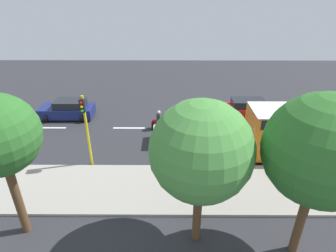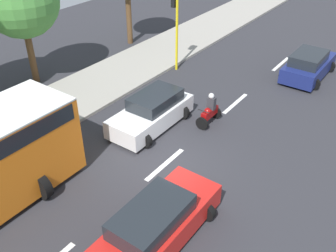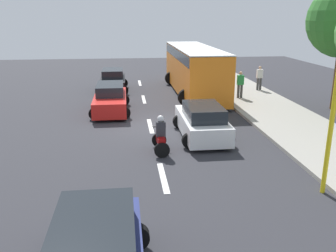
{
  "view_description": "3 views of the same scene",
  "coord_description": "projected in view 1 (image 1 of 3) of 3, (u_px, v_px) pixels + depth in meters",
  "views": [
    {
      "loc": [
        18.9,
        -2.93,
        10.09
      ],
      "look_at": [
        1.68,
        -3.02,
        1.07
      ],
      "focal_mm": 30.2,
      "sensor_mm": 36.0,
      "label": 1
    },
    {
      "loc": [
        -6.94,
        9.4,
        9.44
      ],
      "look_at": [
        0.75,
        -1.24,
        0.87
      ],
      "focal_mm": 40.42,
      "sensor_mm": 36.0,
      "label": 2
    },
    {
      "loc": [
        -1.15,
        -17.18,
        5.2
      ],
      "look_at": [
        0.45,
        -3.58,
        1.06
      ],
      "focal_mm": 39.17,
      "sensor_mm": 36.0,
      "label": 3
    }
  ],
  "objects": [
    {
      "name": "ground_plane",
      "position": [
        208.0,
        129.0,
        21.44
      ],
      "size": [
        40.0,
        60.0,
        0.1
      ],
      "primitive_type": "cube",
      "color": "#2D2D33"
    },
    {
      "name": "sidewalk",
      "position": [
        224.0,
        188.0,
        15.18
      ],
      "size": [
        4.0,
        60.0,
        0.15
      ],
      "primitive_type": "cube",
      "color": "#9E998E",
      "rests_on": "ground"
    },
    {
      "name": "lane_stripe_far_north",
      "position": [
        50.0,
        128.0,
        21.47
      ],
      "size": [
        0.2,
        2.4,
        0.01
      ],
      "primitive_type": "cube",
      "color": "white",
      "rests_on": "ground"
    },
    {
      "name": "lane_stripe_north",
      "position": [
        129.0,
        128.0,
        21.44
      ],
      "size": [
        0.2,
        2.4,
        0.01
      ],
      "primitive_type": "cube",
      "color": "white",
      "rests_on": "ground"
    },
    {
      "name": "lane_stripe_mid",
      "position": [
        208.0,
        128.0,
        21.41
      ],
      "size": [
        0.2,
        2.4,
        0.01
      ],
      "primitive_type": "cube",
      "color": "white",
      "rests_on": "ground"
    },
    {
      "name": "lane_stripe_south",
      "position": [
        287.0,
        128.0,
        21.38
      ],
      "size": [
        0.2,
        2.4,
        0.01
      ],
      "primitive_type": "cube",
      "color": "white",
      "rests_on": "ground"
    },
    {
      "name": "car_dark_blue",
      "position": [
        68.0,
        109.0,
        22.77
      ],
      "size": [
        2.27,
        4.2,
        1.52
      ],
      "color": "navy",
      "rests_on": "ground"
    },
    {
      "name": "car_white",
      "position": [
        183.0,
        134.0,
        19.19
      ],
      "size": [
        2.21,
        4.28,
        1.52
      ],
      "color": "white",
      "rests_on": "ground"
    },
    {
      "name": "car_red",
      "position": [
        244.0,
        109.0,
        22.85
      ],
      "size": [
        2.17,
        4.58,
        1.52
      ],
      "color": "red",
      "rests_on": "ground"
    },
    {
      "name": "car_black",
      "position": [
        317.0,
        109.0,
        22.84
      ],
      "size": [
        2.14,
        4.18,
        1.52
      ],
      "color": "black",
      "rests_on": "ground"
    },
    {
      "name": "motorcycle",
      "position": [
        160.0,
        121.0,
        21.0
      ],
      "size": [
        0.6,
        1.3,
        1.53
      ],
      "color": "black",
      "rests_on": "ground"
    },
    {
      "name": "pedestrian_near_signal",
      "position": [
        315.0,
        164.0,
        15.51
      ],
      "size": [
        0.4,
        0.24,
        1.69
      ],
      "color": "#3F3F3F",
      "rests_on": "sidewalk"
    },
    {
      "name": "traffic_light_corner",
      "position": [
        85.0,
        123.0,
        15.8
      ],
      "size": [
        0.49,
        0.24,
        4.5
      ],
      "color": "yellow",
      "rests_on": "ground"
    },
    {
      "name": "street_tree_north",
      "position": [
        322.0,
        151.0,
        9.56
      ],
      "size": [
        4.02,
        4.02,
        6.94
      ],
      "color": "brown",
      "rests_on": "ground"
    },
    {
      "name": "street_tree_south",
      "position": [
        201.0,
        151.0,
        10.32
      ],
      "size": [
        3.9,
        3.9,
        6.45
      ],
      "color": "brown",
      "rests_on": "ground"
    }
  ]
}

